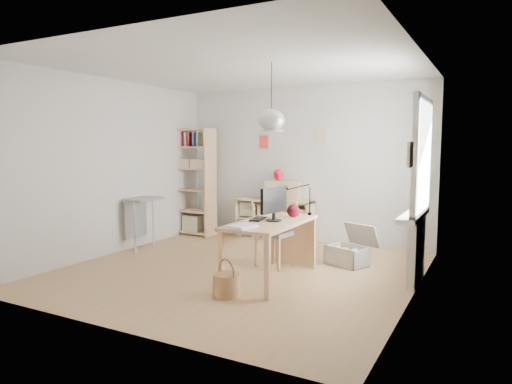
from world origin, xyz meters
The scene contains 20 objects.
ground centered at (0.00, 0.00, 0.00)m, with size 4.50×4.50×0.00m, color #A67B53.
room_shell centered at (0.55, -0.15, 2.00)m, with size 4.50×4.50×4.50m.
window_unit centered at (2.23, 0.60, 1.55)m, with size 0.07×1.16×1.46m.
radiator centered at (2.19, 0.60, 0.40)m, with size 0.10×0.80×0.80m, color silver.
windowsill centered at (2.14, 0.60, 0.83)m, with size 0.22×1.20×0.06m, color white.
desk centered at (0.55, -0.15, 0.66)m, with size 0.70×1.50×0.75m.
cube_shelf centered at (-0.47, 2.08, 0.30)m, with size 1.40×0.38×0.72m.
tall_bookshelf centered at (-2.04, 1.80, 1.09)m, with size 0.80×0.38×2.00m.
side_table centered at (-2.04, 0.35, 0.67)m, with size 0.40×0.55×0.85m.
chair centered at (0.34, 0.51, 0.52)m, with size 0.51×0.51×0.91m.
wicker_basket centered at (0.39, -0.96, 0.14)m, with size 0.31×0.31×0.43m.
storage_chest centered at (1.23, 1.01, 0.19)m, with size 0.72×0.76×0.57m.
monitor centered at (0.58, -0.14, 0.99)m, with size 0.19×0.48×0.42m.
keyboard centered at (0.36, -0.14, 0.76)m, with size 0.13×0.36×0.02m, color black.
task_lamp centered at (0.62, 0.47, 1.02)m, with size 0.38×0.14×0.40m.
yarn_ball centered at (0.68, 0.25, 0.83)m, with size 0.17×0.17×0.17m, color #510A15.
paper_tray centered at (0.46, -0.71, 0.77)m, with size 0.24×0.30×0.03m, color white.
drawer_chest centered at (-0.28, 2.04, 0.89)m, with size 0.61×0.28×0.35m, color tan.
red_vase centered at (-0.38, 2.04, 1.17)m, with size 0.17×0.17×0.20m, color maroon.
potted_plant centered at (2.12, 0.95, 1.00)m, with size 0.26×0.22×0.28m, color #246125.
Camera 1 is at (3.02, -5.22, 1.71)m, focal length 32.00 mm.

